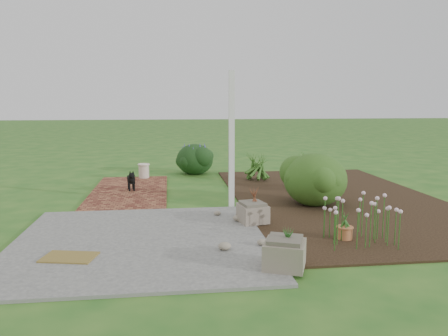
{
  "coord_description": "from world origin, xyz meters",
  "views": [
    {
      "loc": [
        -0.83,
        -7.74,
        1.96
      ],
      "look_at": [
        0.2,
        0.4,
        0.7
      ],
      "focal_mm": 35.0,
      "sensor_mm": 36.0,
      "label": 1
    }
  ],
  "objects": [
    {
      "name": "terracotta_pot_small_right",
      "position": [
        0.52,
        -2.98,
        0.14
      ],
      "size": [
        0.32,
        0.32,
        0.22
      ],
      "primitive_type": "cylinder",
      "rotation": [
        0.0,
        0.0,
        0.26
      ],
      "color": "#AC553A",
      "rests_on": "garden_bed"
    },
    {
      "name": "stone_trough_near",
      "position": [
        0.48,
        -3.0,
        0.19
      ],
      "size": [
        0.6,
        0.6,
        0.31
      ],
      "primitive_type": "cube",
      "rotation": [
        0.0,
        0.0,
        -0.39
      ],
      "color": "gray",
      "rests_on": "concrete_patio"
    },
    {
      "name": "black_dog",
      "position": [
        -1.66,
        1.73,
        0.29
      ],
      "size": [
        0.2,
        0.48,
        0.41
      ],
      "rotation": [
        0.0,
        0.0,
        0.17
      ],
      "color": "black",
      "rests_on": "brick_path"
    },
    {
      "name": "agapanthus_clump_back",
      "position": [
        2.23,
        1.44,
        0.54
      ],
      "size": [
        1.33,
        1.33,
        1.01
      ],
      "primitive_type": null,
      "rotation": [
        0.0,
        0.0,
        0.21
      ],
      "color": "#16430C",
      "rests_on": "garden_bed"
    },
    {
      "name": "terracotta_pot_small_left",
      "position": [
        1.61,
        -2.04,
        0.12
      ],
      "size": [
        0.27,
        0.27,
        0.18
      ],
      "primitive_type": "cylinder",
      "rotation": [
        0.0,
        0.0,
        -0.33
      ],
      "color": "#B76C3E",
      "rests_on": "garden_bed"
    },
    {
      "name": "veranda_post",
      "position": [
        0.3,
        0.1,
        1.25
      ],
      "size": [
        0.1,
        0.1,
        2.5
      ],
      "primitive_type": "cube",
      "color": "white",
      "rests_on": "ground"
    },
    {
      "name": "brick_path",
      "position": [
        -1.7,
        1.75,
        0.02
      ],
      "size": [
        1.6,
        3.5,
        0.04
      ],
      "primitive_type": "cube",
      "color": "#59271C",
      "rests_on": "ground"
    },
    {
      "name": "pink_flower_patch",
      "position": [
        1.72,
        -2.13,
        0.36
      ],
      "size": [
        1.22,
        1.22,
        0.66
      ],
      "primitive_type": null,
      "rotation": [
        0.0,
        0.0,
        0.21
      ],
      "color": "#113D0F",
      "rests_on": "garden_bed"
    },
    {
      "name": "stone_trough_mid",
      "position": [
        0.48,
        -1.07,
        0.18
      ],
      "size": [
        0.5,
        0.5,
        0.28
      ],
      "primitive_type": "cube",
      "rotation": [
        0.0,
        0.0,
        0.22
      ],
      "color": "#786D5B",
      "rests_on": "concrete_patio"
    },
    {
      "name": "ground",
      "position": [
        0.0,
        0.0,
        0.0
      ],
      "size": [
        80.0,
        80.0,
        0.0
      ],
      "primitive_type": "plane",
      "color": "#255E1D",
      "rests_on": "ground"
    },
    {
      "name": "agapanthus_clump_front",
      "position": [
        1.3,
        2.66,
        0.43
      ],
      "size": [
        1.04,
        1.04,
        0.8
      ],
      "primitive_type": null,
      "rotation": [
        0.0,
        0.0,
        -0.18
      ],
      "color": "#0D3A14",
      "rests_on": "garden_bed"
    },
    {
      "name": "evergreen_shrub",
      "position": [
        1.88,
        0.03,
        0.53
      ],
      "size": [
        1.34,
        1.34,
        1.0
      ],
      "primitive_type": "ellipsoid",
      "rotation": [
        0.0,
        0.0,
        0.14
      ],
      "color": "#1A3B0D",
      "rests_on": "garden_bed"
    },
    {
      "name": "terracotta_pot_bronze",
      "position": [
        0.52,
        -0.98,
        0.15
      ],
      "size": [
        0.35,
        0.35,
        0.23
      ],
      "primitive_type": "cylinder",
      "rotation": [
        0.0,
        0.0,
        0.28
      ],
      "color": "#A24636",
      "rests_on": "garden_bed"
    },
    {
      "name": "coir_doormat",
      "position": [
        -2.08,
        -2.37,
        0.05
      ],
      "size": [
        0.71,
        0.54,
        0.02
      ],
      "primitive_type": "cube",
      "rotation": [
        0.0,
        0.0,
        -0.21
      ],
      "color": "brown",
      "rests_on": "concrete_patio"
    },
    {
      "name": "stone_trough_far",
      "position": [
        0.48,
        -0.94,
        0.17
      ],
      "size": [
        0.46,
        0.46,
        0.26
      ],
      "primitive_type": "cube",
      "rotation": [
        0.0,
        0.0,
        0.19
      ],
      "color": "#76705C",
      "rests_on": "concrete_patio"
    },
    {
      "name": "concrete_patio",
      "position": [
        -1.25,
        -1.75,
        0.02
      ],
      "size": [
        3.5,
        3.5,
        0.04
      ],
      "primitive_type": "cube",
      "color": "#595957",
      "rests_on": "ground"
    },
    {
      "name": "purple_flowering_bush",
      "position": [
        -0.14,
        3.98,
        0.42
      ],
      "size": [
        1.04,
        1.04,
        0.84
      ],
      "primitive_type": "ellipsoid",
      "rotation": [
        0.0,
        0.0,
        -0.06
      ],
      "color": "black",
      "rests_on": "ground"
    },
    {
      "name": "cream_ceramic_urn",
      "position": [
        -1.47,
        3.3,
        0.21
      ],
      "size": [
        0.3,
        0.3,
        0.35
      ],
      "primitive_type": "cylinder",
      "rotation": [
        0.0,
        0.0,
        0.18
      ],
      "color": "beige",
      "rests_on": "brick_path"
    },
    {
      "name": "garden_bed",
      "position": [
        2.5,
        0.5,
        0.01
      ],
      "size": [
        4.0,
        7.0,
        0.03
      ],
      "primitive_type": "cube",
      "color": "black",
      "rests_on": "ground"
    }
  ]
}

